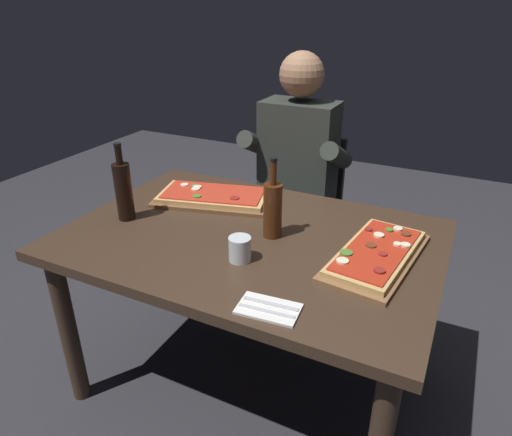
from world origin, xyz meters
TOP-DOWN VIEW (x-y plane):
  - ground_plane at (0.00, 0.00)m, footprint 6.40×6.40m
  - dining_table at (0.00, 0.00)m, footprint 1.40×0.96m
  - pizza_rectangular_front at (-0.29, 0.22)m, footprint 0.56×0.38m
  - pizza_rectangular_left at (0.47, 0.03)m, footprint 0.30×0.52m
  - wine_bottle_dark at (0.08, 0.03)m, footprint 0.07×0.07m
  - oil_bottle_amber at (-0.52, -0.09)m, footprint 0.07×0.07m
  - tumbler_near_camera at (0.05, -0.18)m, footprint 0.08×0.08m
  - napkin_cutlery_set at (0.26, -0.39)m, footprint 0.19×0.12m
  - diner_chair at (-0.11, 0.86)m, footprint 0.44×0.44m
  - seated_diner at (-0.11, 0.74)m, footprint 0.53×0.41m

SIDE VIEW (x-z plane):
  - ground_plane at x=0.00m, z-range 0.00..0.00m
  - diner_chair at x=-0.11m, z-range 0.05..0.92m
  - dining_table at x=0.00m, z-range 0.27..1.01m
  - seated_diner at x=-0.11m, z-range 0.08..1.41m
  - napkin_cutlery_set at x=0.26m, z-range 0.74..0.75m
  - pizza_rectangular_front at x=-0.29m, z-range 0.74..0.78m
  - pizza_rectangular_left at x=0.47m, z-range 0.74..0.78m
  - tumbler_near_camera at x=0.05m, z-range 0.73..0.82m
  - wine_bottle_dark at x=0.08m, z-range 0.70..1.01m
  - oil_bottle_amber at x=-0.52m, z-range 0.71..1.02m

